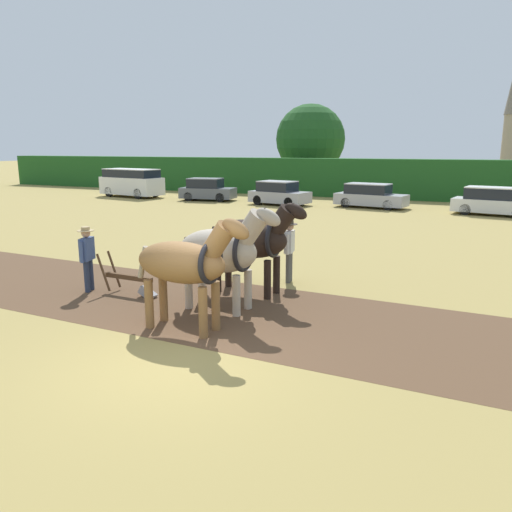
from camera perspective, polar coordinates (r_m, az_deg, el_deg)
The scene contains 15 objects.
ground_plane at distance 9.02m, azimuth -9.27°, elevation -11.88°, with size 240.00×240.00×0.00m, color #998447.
plowed_furrow_strip at distance 13.96m, azimuth -18.00°, elevation -3.56°, with size 25.42×4.43×0.01m, color brown.
hedgerow at distance 38.00m, azimuth 17.84°, elevation 8.32°, with size 78.03×1.94×2.87m, color #1E511E.
tree_far_left at distance 45.45m, azimuth 6.22°, elevation 13.12°, with size 6.09×6.09×7.45m.
draft_horse_lead_left at distance 10.09m, azimuth -8.04°, elevation -0.83°, with size 2.70×0.93×2.45m.
draft_horse_lead_right at distance 11.31m, azimuth -3.90°, elevation 0.64°, with size 2.67×1.07×2.49m.
draft_horse_trail_left at distance 12.59m, azimuth -0.60°, elevation 1.96°, with size 2.84×1.06×2.46m.
plow at distance 13.02m, azimuth -13.87°, elevation -2.99°, with size 1.67×0.47×1.13m.
farmer_at_plow at distance 13.56m, azimuth -18.73°, elevation 0.24°, with size 0.43×0.64×1.70m.
farmer_beside_team at distance 13.77m, azimuth 3.83°, elevation 1.14°, with size 0.43×0.66×1.73m.
parked_van at distance 39.34m, azimuth -14.04°, elevation 8.16°, with size 5.30×2.66×2.11m.
parked_car_left at distance 35.77m, azimuth -5.61°, elevation 7.53°, with size 4.03×2.32×1.57m.
parked_car_center_left at distance 32.85m, azimuth 2.64°, elevation 7.14°, with size 4.09×2.46×1.54m.
parked_car_center at distance 32.08m, azimuth 12.90°, elevation 6.69°, with size 4.54×2.30×1.50m.
parked_car_center_right at distance 30.69m, azimuth 25.43°, elevation 5.62°, with size 4.46×2.37×1.55m.
Camera 1 is at (4.69, -6.78, 3.67)m, focal length 35.00 mm.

